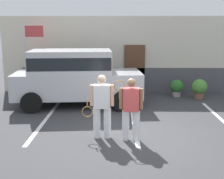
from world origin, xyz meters
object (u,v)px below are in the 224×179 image
tennis_player_man (102,106)px  potted_plant_secondary (199,88)px  flag_pole (30,47)px  potted_plant_by_porch (177,87)px  parked_suv (75,75)px  tennis_player_woman (131,108)px

tennis_player_man → potted_plant_secondary: (3.73, 4.47, -0.42)m
tennis_player_man → potted_plant_secondary: 5.84m
flag_pole → potted_plant_by_porch: bearing=0.2°
parked_suv → flag_pole: (-2.05, 1.47, 0.92)m
parked_suv → potted_plant_secondary: size_ratio=5.91×
parked_suv → potted_plant_by_porch: 4.38m
tennis_player_man → flag_pole: bearing=-56.9°
parked_suv → tennis_player_man: parked_suv is taller
potted_plant_secondary → flag_pole: size_ratio=0.27×
parked_suv → tennis_player_man: (1.15, -3.35, -0.28)m
potted_plant_by_porch → tennis_player_man: bearing=-120.8°
tennis_player_man → potted_plant_by_porch: (2.89, 4.85, -0.47)m
tennis_player_woman → flag_pole: flag_pole is taller
tennis_player_woman → potted_plant_secondary: tennis_player_woman is taller
tennis_player_man → potted_plant_by_porch: 5.66m
parked_suv → potted_plant_by_porch: (4.04, 1.50, -0.75)m
potted_plant_secondary → potted_plant_by_porch: bearing=156.2°
tennis_player_man → flag_pole: (-3.20, 4.82, 1.19)m
tennis_player_woman → potted_plant_by_porch: size_ratio=2.27×
parked_suv → potted_plant_secondary: bearing=7.9°
tennis_player_man → tennis_player_woman: bearing=167.0°
potted_plant_by_porch → potted_plant_secondary: (0.84, -0.37, 0.05)m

